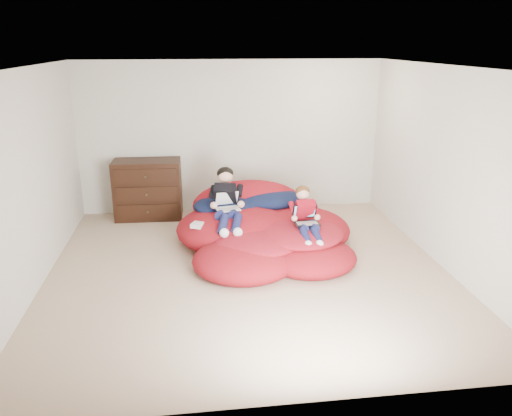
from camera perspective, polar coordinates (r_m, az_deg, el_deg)
The scene contains 9 objects.
room_shell at distance 6.31m, azimuth -0.90°, elevation -5.32°, with size 5.10×5.10×2.77m.
dresser at distance 8.31m, azimuth -12.24°, elevation 2.11°, with size 1.08×0.61×0.96m.
beanbag_pile at distance 7.01m, azimuth 0.86°, elevation -2.57°, with size 2.48×2.46×0.87m.
cream_pillow at distance 7.60m, azimuth -3.26°, elevation 2.05°, with size 0.43×0.27×0.27m, color white.
older_boy at distance 6.98m, azimuth -3.33°, elevation 1.10°, with size 0.39×1.11×0.71m.
younger_boy at distance 6.65m, azimuth 5.66°, elevation -0.65°, with size 0.29×0.89×0.60m.
laptop_white at distance 6.93m, azimuth -3.28°, elevation 0.44°, with size 0.35×0.39×0.22m.
laptop_black at distance 6.63m, azimuth 5.72°, elevation -1.14°, with size 0.33×0.32×0.23m.
power_adapter at distance 6.76m, azimuth -6.69°, elevation -1.95°, with size 0.15×0.15×0.06m, color silver.
Camera 1 is at (-0.63, -5.74, 2.77)m, focal length 35.00 mm.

